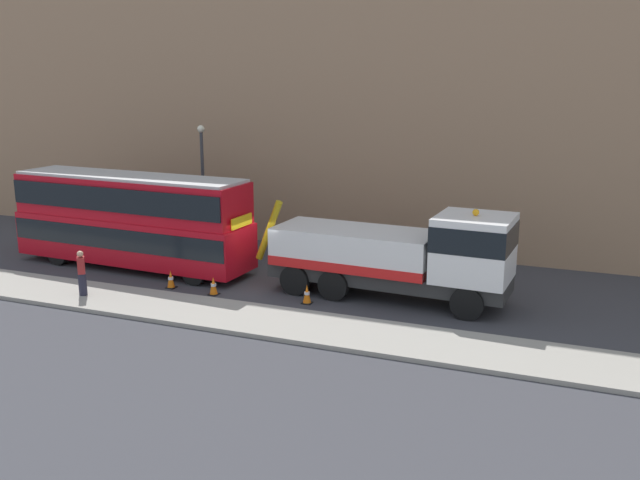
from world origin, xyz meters
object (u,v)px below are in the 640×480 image
recovery_tow_truck (400,254)px  double_decker_bus (131,217)px  pedestrian_onlooker (82,274)px  traffic_cone_near_bus (171,280)px  street_lamp (203,174)px  traffic_cone_near_truck (307,295)px  traffic_cone_midway (213,286)px

recovery_tow_truck → double_decker_bus: bearing=-177.1°
pedestrian_onlooker → recovery_tow_truck: bearing=-17.8°
double_decker_bus → traffic_cone_near_bus: (3.18, -1.97, -1.89)m
traffic_cone_near_bus → street_lamp: (-2.57, 6.93, 3.13)m
traffic_cone_near_bus → traffic_cone_near_truck: 5.73m
pedestrian_onlooker → traffic_cone_near_truck: pedestrian_onlooker is taller
double_decker_bus → traffic_cone_midway: size_ratio=15.47×
recovery_tow_truck → street_lamp: bearing=159.2°
pedestrian_onlooker → traffic_cone_near_bus: size_ratio=2.38×
double_decker_bus → traffic_cone_midway: double_decker_bus is taller
pedestrian_onlooker → traffic_cone_near_truck: (8.02, 2.60, -0.64)m
traffic_cone_near_bus → traffic_cone_midway: (2.00, -0.14, 0.00)m
double_decker_bus → street_lamp: size_ratio=1.91×
recovery_tow_truck → pedestrian_onlooker: (-11.03, -4.31, -0.77)m
double_decker_bus → traffic_cone_near_bus: 4.19m
pedestrian_onlooker → street_lamp: bearing=52.6°
traffic_cone_near_truck → pedestrian_onlooker: bearing=-162.1°
recovery_tow_truck → pedestrian_onlooker: size_ratio=5.97×
traffic_cone_midway → traffic_cone_near_truck: 3.74m
double_decker_bus → traffic_cone_midway: (5.19, -2.11, -1.89)m
traffic_cone_near_bus → traffic_cone_near_truck: (5.72, 0.23, 0.00)m
recovery_tow_truck → traffic_cone_near_truck: 3.74m
traffic_cone_midway → street_lamp: (-4.58, 7.07, 3.13)m
street_lamp → traffic_cone_near_truck: bearing=-38.9°
traffic_cone_near_bus → traffic_cone_midway: size_ratio=1.00×
pedestrian_onlooker → street_lamp: size_ratio=0.29×
traffic_cone_midway → double_decker_bus: bearing=157.9°
pedestrian_onlooker → traffic_cone_near_bus: 3.36m
recovery_tow_truck → pedestrian_onlooker: 11.87m
recovery_tow_truck → traffic_cone_midway: size_ratio=14.17×
double_decker_bus → street_lamp: (0.61, 4.96, 1.24)m
traffic_cone_midway → street_lamp: size_ratio=0.12×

